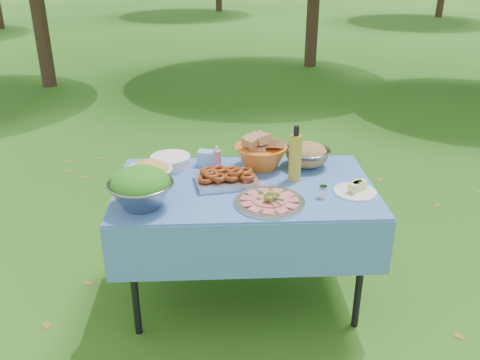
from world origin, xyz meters
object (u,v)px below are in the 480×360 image
at_px(picnic_table, 245,243).
at_px(oil_bottle, 295,153).
at_px(pasta_bowl_steel, 307,154).
at_px(plate_stack, 171,161).
at_px(salad_bowl, 141,188).
at_px(bread_bowl, 261,151).
at_px(charcuterie_platter, 270,196).

relative_size(picnic_table, oil_bottle, 4.43).
bearing_deg(pasta_bowl_steel, plate_stack, 178.32).
relative_size(salad_bowl, bread_bowl, 1.05).
bearing_deg(plate_stack, picnic_table, -33.89).
height_order(charcuterie_platter, oil_bottle, oil_bottle).
bearing_deg(charcuterie_platter, bread_bowl, 90.60).
height_order(salad_bowl, pasta_bowl_steel, salad_bowl).
height_order(salad_bowl, plate_stack, salad_bowl).
distance_m(salad_bowl, charcuterie_platter, 0.67).
height_order(picnic_table, pasta_bowl_steel, pasta_bowl_steel).
distance_m(picnic_table, charcuterie_platter, 0.50).
distance_m(picnic_table, oil_bottle, 0.62).
bearing_deg(salad_bowl, charcuterie_platter, 0.43).
distance_m(bread_bowl, charcuterie_platter, 0.49).
bearing_deg(oil_bottle, charcuterie_platter, -120.62).
relative_size(bread_bowl, oil_bottle, 0.97).
bearing_deg(plate_stack, bread_bowl, -3.95).
height_order(salad_bowl, oil_bottle, oil_bottle).
xyz_separation_m(picnic_table, plate_stack, (-0.44, 0.30, 0.42)).
bearing_deg(bread_bowl, charcuterie_platter, -89.40).
bearing_deg(bread_bowl, pasta_bowl_steel, 2.72).
bearing_deg(pasta_bowl_steel, oil_bottle, -117.35).
relative_size(salad_bowl, charcuterie_platter, 0.89).
xyz_separation_m(picnic_table, bread_bowl, (0.11, 0.26, 0.49)).
xyz_separation_m(salad_bowl, plate_stack, (0.11, 0.53, -0.08)).
xyz_separation_m(pasta_bowl_steel, oil_bottle, (-0.11, -0.21, 0.09)).
bearing_deg(charcuterie_platter, oil_bottle, 59.38).
relative_size(salad_bowl, plate_stack, 1.38).
xyz_separation_m(plate_stack, oil_bottle, (0.73, -0.23, 0.13)).
bearing_deg(salad_bowl, pasta_bowl_steel, 28.17).
bearing_deg(picnic_table, charcuterie_platter, -63.27).
bearing_deg(pasta_bowl_steel, picnic_table, -145.63).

